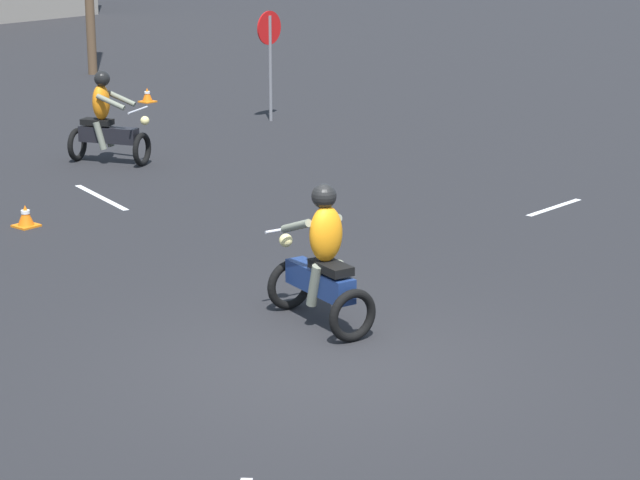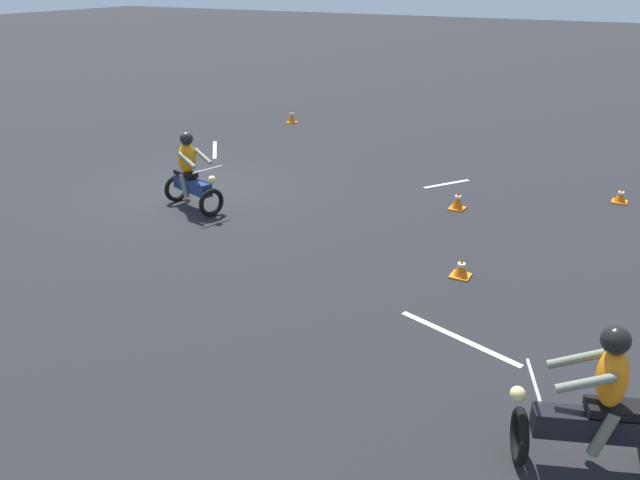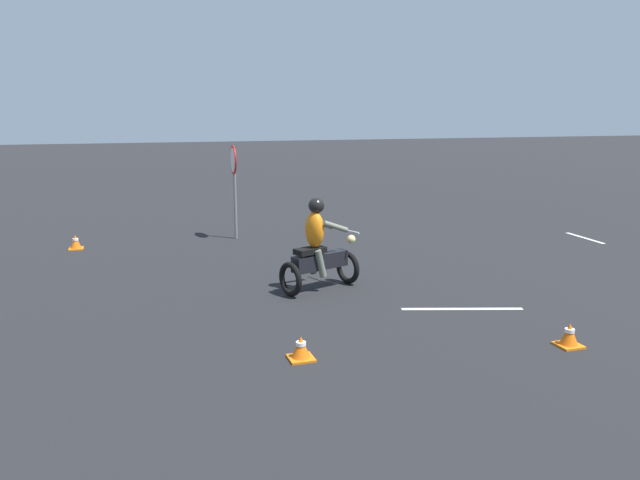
# 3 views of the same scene
# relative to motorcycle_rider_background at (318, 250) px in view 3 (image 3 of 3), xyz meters

# --- Properties ---
(motorcycle_rider_background) EXTENTS (1.08, 1.55, 1.66)m
(motorcycle_rider_background) POSITION_rel_motorcycle_rider_background_xyz_m (0.00, 0.00, 0.00)
(motorcycle_rider_background) COLOR black
(motorcycle_rider_background) RESTS_ON ground
(stop_sign) EXTENTS (0.70, 0.08, 2.30)m
(stop_sign) POSITION_rel_motorcycle_rider_background_xyz_m (4.97, 0.58, 0.91)
(stop_sign) COLOR slate
(stop_sign) RESTS_ON ground
(traffic_cone_near_right) EXTENTS (0.32, 0.32, 0.31)m
(traffic_cone_near_right) POSITION_rel_motorcycle_rider_background_xyz_m (-2.95, 1.17, -0.58)
(traffic_cone_near_right) COLOR orange
(traffic_cone_near_right) RESTS_ON ground
(traffic_cone_mid_center) EXTENTS (0.32, 0.32, 0.33)m
(traffic_cone_mid_center) POSITION_rel_motorcycle_rider_background_xyz_m (-3.62, -2.40, -0.57)
(traffic_cone_mid_center) COLOR orange
(traffic_cone_mid_center) RESTS_ON ground
(traffic_cone_far_right) EXTENTS (0.32, 0.32, 0.33)m
(traffic_cone_far_right) POSITION_rel_motorcycle_rider_background_xyz_m (4.87, 4.30, -0.57)
(traffic_cone_far_right) COLOR orange
(traffic_cone_far_right) RESTS_ON ground
(lane_stripe_e) EXTENTS (1.41, 0.17, 0.01)m
(lane_stripe_e) POSITION_rel_motorcycle_rider_background_xyz_m (2.34, -7.74, -0.72)
(lane_stripe_e) COLOR silver
(lane_stripe_e) RESTS_ON ground
(lane_stripe_n) EXTENTS (0.67, 1.89, 0.01)m
(lane_stripe_n) POSITION_rel_motorcycle_rider_background_xyz_m (-1.75, -1.86, -0.72)
(lane_stripe_n) COLOR silver
(lane_stripe_n) RESTS_ON ground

